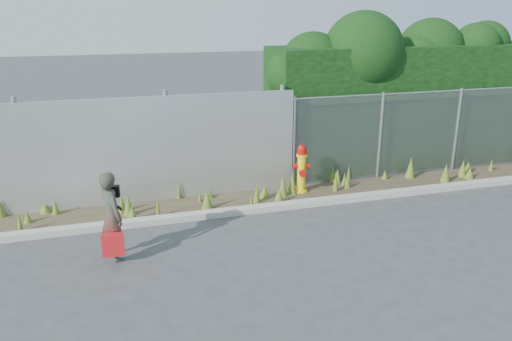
{
  "coord_description": "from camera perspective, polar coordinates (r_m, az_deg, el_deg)",
  "views": [
    {
      "loc": [
        -2.8,
        -7.01,
        3.85
      ],
      "look_at": [
        -0.3,
        1.4,
        1.0
      ],
      "focal_mm": 35.0,
      "sensor_mm": 36.0,
      "label": 1
    }
  ],
  "objects": [
    {
      "name": "fire_hydrant",
      "position": [
        10.85,
        5.23,
        0.15
      ],
      "size": [
        0.37,
        0.33,
        1.11
      ],
      "rotation": [
        0.0,
        0.0,
        -0.21
      ],
      "color": "yellow",
      "rests_on": "ground"
    },
    {
      "name": "woman",
      "position": [
        8.23,
        -16.13,
        -5.02
      ],
      "size": [
        0.51,
        0.62,
        1.46
      ],
      "primitive_type": "imported",
      "rotation": [
        0.0,
        0.0,
        1.93
      ],
      "color": "#0D583F",
      "rests_on": "ground"
    },
    {
      "name": "ground",
      "position": [
        8.47,
        4.7,
        -9.09
      ],
      "size": [
        80.0,
        80.0,
        0.0
      ],
      "primitive_type": "plane",
      "color": "#3E3E41",
      "rests_on": "ground"
    },
    {
      "name": "black_shoulder_bag",
      "position": [
        8.25,
        -16.19,
        -2.31
      ],
      "size": [
        0.25,
        0.1,
        0.19
      ],
      "rotation": [
        0.0,
        0.0,
        -0.19
      ],
      "color": "black"
    },
    {
      "name": "weed_strip",
      "position": [
        10.7,
        2.37,
        -2.33
      ],
      "size": [
        16.0,
        1.33,
        0.51
      ],
      "color": "#443827",
      "rests_on": "ground"
    },
    {
      "name": "hedge",
      "position": [
        13.24,
        16.11,
        9.37
      ],
      "size": [
        7.51,
        2.2,
        3.83
      ],
      "color": "black",
      "rests_on": "ground"
    },
    {
      "name": "chainlink_fence",
      "position": [
        12.56,
        18.16,
        4.13
      ],
      "size": [
        6.5,
        0.07,
        2.05
      ],
      "color": "gray",
      "rests_on": "ground"
    },
    {
      "name": "red_tote_bag",
      "position": [
        8.16,
        -16.03,
        -8.13
      ],
      "size": [
        0.34,
        0.12,
        0.44
      ],
      "rotation": [
        0.0,
        0.0,
        -0.03
      ],
      "color": "red"
    },
    {
      "name": "curb",
      "position": [
        9.99,
        1.0,
        -4.3
      ],
      "size": [
        16.0,
        0.22,
        0.12
      ],
      "primitive_type": "cube",
      "color": "#A4A194",
      "rests_on": "ground"
    },
    {
      "name": "corrugated_fence",
      "position": [
        10.4,
        -18.4,
        1.73
      ],
      "size": [
        8.5,
        0.21,
        2.3
      ],
      "color": "#AFB2B6",
      "rests_on": "ground"
    }
  ]
}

